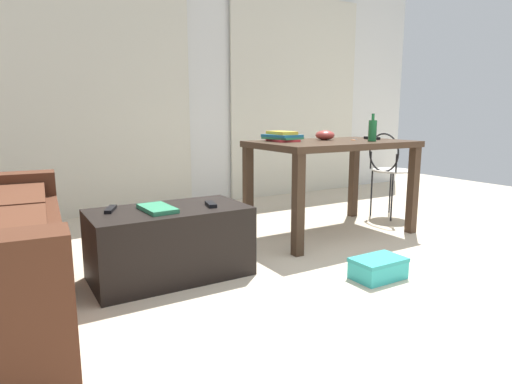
# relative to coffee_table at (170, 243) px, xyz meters

# --- Properties ---
(ground_plane) EXTENTS (8.18, 8.18, 0.00)m
(ground_plane) POSITION_rel_coffee_table_xyz_m (1.22, -0.03, -0.22)
(ground_plane) COLOR beige
(wall_back) EXTENTS (6.20, 0.10, 2.65)m
(wall_back) POSITION_rel_coffee_table_xyz_m (1.22, 2.07, 1.11)
(wall_back) COLOR silver
(wall_back) RESTS_ON ground
(curtains) EXTENTS (4.23, 0.03, 2.43)m
(curtains) POSITION_rel_coffee_table_xyz_m (1.22, 1.99, 1.00)
(curtains) COLOR beige
(curtains) RESTS_ON ground
(coffee_table) EXTENTS (0.96, 0.51, 0.44)m
(coffee_table) POSITION_rel_coffee_table_xyz_m (0.00, 0.00, 0.00)
(coffee_table) COLOR black
(coffee_table) RESTS_ON ground
(craft_table) EXTENTS (1.31, 0.82, 0.79)m
(craft_table) POSITION_rel_coffee_table_xyz_m (1.53, 0.28, 0.46)
(craft_table) COLOR #382619
(craft_table) RESTS_ON ground
(wire_chair) EXTENTS (0.38, 0.38, 0.83)m
(wire_chair) POSITION_rel_coffee_table_xyz_m (2.37, 0.42, 0.31)
(wire_chair) COLOR silver
(wire_chair) RESTS_ON ground
(bottle_near) EXTENTS (0.07, 0.07, 0.23)m
(bottle_near) POSITION_rel_coffee_table_xyz_m (1.80, 0.09, 0.66)
(bottle_near) COLOR #195B2D
(bottle_near) RESTS_ON craft_table
(bowl) EXTENTS (0.17, 0.17, 0.08)m
(bowl) POSITION_rel_coffee_table_xyz_m (1.58, 0.43, 0.61)
(bowl) COLOR #9E3833
(bowl) RESTS_ON craft_table
(book_stack) EXTENTS (0.25, 0.33, 0.08)m
(book_stack) POSITION_rel_coffee_table_xyz_m (1.15, 0.46, 0.61)
(book_stack) COLOR red
(book_stack) RESTS_ON craft_table
(tv_remote_on_table) EXTENTS (0.07, 0.18, 0.02)m
(tv_remote_on_table) POSITION_rel_coffee_table_xyz_m (1.99, 0.28, 0.58)
(tv_remote_on_table) COLOR black
(tv_remote_on_table) RESTS_ON craft_table
(scissors) EXTENTS (0.11, 0.10, 0.00)m
(scissors) POSITION_rel_coffee_table_xyz_m (1.78, 0.28, 0.57)
(scissors) COLOR #9EA0A5
(scissors) RESTS_ON craft_table
(tv_remote_primary) EXTENTS (0.08, 0.15, 0.02)m
(tv_remote_primary) POSITION_rel_coffee_table_xyz_m (0.25, -0.07, 0.23)
(tv_remote_primary) COLOR black
(tv_remote_primary) RESTS_ON coffee_table
(tv_remote_secondary) EXTENTS (0.11, 0.17, 0.02)m
(tv_remote_secondary) POSITION_rel_coffee_table_xyz_m (-0.32, 0.11, 0.23)
(tv_remote_secondary) COLOR black
(tv_remote_secondary) RESTS_ON coffee_table
(magazine) EXTENTS (0.18, 0.30, 0.03)m
(magazine) POSITION_rel_coffee_table_xyz_m (-0.08, -0.02, 0.23)
(magazine) COLOR #2D7F56
(magazine) RESTS_ON coffee_table
(shoebox) EXTENTS (0.33, 0.21, 0.13)m
(shoebox) POSITION_rel_coffee_table_xyz_m (1.09, -0.70, -0.15)
(shoebox) COLOR #33B2AD
(shoebox) RESTS_ON ground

